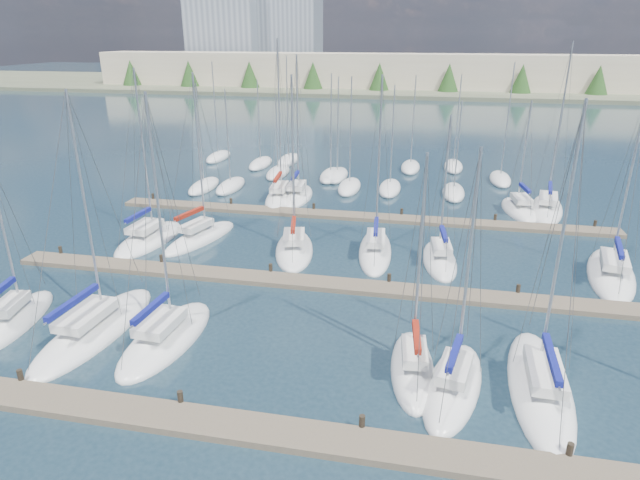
% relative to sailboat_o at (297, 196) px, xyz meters
% --- Properties ---
extents(ground, '(400.00, 400.00, 0.00)m').
position_rel_sailboat_o_xyz_m(ground, '(6.57, 24.89, -0.19)').
color(ground, '#213643').
rests_on(ground, ground).
extents(dock_near, '(44.00, 1.93, 1.10)m').
position_rel_sailboat_o_xyz_m(dock_near, '(6.57, -33.09, -0.04)').
color(dock_near, '#6B5E4C').
rests_on(dock_near, ground).
extents(dock_mid, '(44.00, 1.93, 1.10)m').
position_rel_sailboat_o_xyz_m(dock_mid, '(6.57, -19.09, -0.04)').
color(dock_mid, '#6B5E4C').
rests_on(dock_mid, ground).
extents(dock_far, '(44.00, 1.93, 1.10)m').
position_rel_sailboat_o_xyz_m(dock_far, '(6.57, -5.09, -0.04)').
color(dock_far, '#6B5E4C').
rests_on(dock_far, ground).
extents(sailboat_o, '(3.18, 7.77, 14.32)m').
position_rel_sailboat_o_xyz_m(sailboat_o, '(0.00, 0.00, 0.00)').
color(sailboat_o, white).
rests_on(sailboat_o, ground).
extents(sailboat_j, '(4.45, 8.45, 13.52)m').
position_rel_sailboat_o_xyz_m(sailboat_j, '(3.11, -13.79, -0.01)').
color(sailboat_j, white).
rests_on(sailboat_j, ground).
extents(sailboat_e, '(3.83, 7.69, 11.94)m').
position_rel_sailboat_o_xyz_m(sailboat_e, '(14.37, -28.50, -0.01)').
color(sailboat_e, white).
rests_on(sailboat_e, ground).
extents(sailboat_i, '(4.47, 8.55, 13.51)m').
position_rel_sailboat_o_xyz_m(sailboat_i, '(-4.81, -12.89, 0.00)').
color(sailboat_i, white).
rests_on(sailboat_i, ground).
extents(sailboat_h, '(3.69, 8.45, 13.83)m').
position_rel_sailboat_o_xyz_m(sailboat_h, '(-8.69, -13.95, -0.02)').
color(sailboat_h, white).
rests_on(sailboat_h, ground).
extents(sailboat_d, '(2.67, 6.92, 11.43)m').
position_rel_sailboat_o_xyz_m(sailboat_d, '(12.46, -27.53, -0.00)').
color(sailboat_d, white).
rests_on(sailboat_d, ground).
extents(sailboat_c, '(3.60, 8.38, 13.65)m').
position_rel_sailboat_o_xyz_m(sailboat_c, '(-0.59, -27.29, -0.01)').
color(sailboat_c, white).
rests_on(sailboat_c, ground).
extents(sailboat_f, '(3.11, 9.88, 13.81)m').
position_rel_sailboat_o_xyz_m(sailboat_f, '(18.28, -27.77, -0.01)').
color(sailboat_f, white).
rests_on(sailboat_f, ground).
extents(sailboat_m, '(4.80, 9.91, 13.09)m').
position_rel_sailboat_o_xyz_m(sailboat_m, '(25.21, -13.75, -0.02)').
color(sailboat_m, white).
rests_on(sailboat_m, ground).
extents(sailboat_l, '(3.01, 7.32, 11.10)m').
position_rel_sailboat_o_xyz_m(sailboat_l, '(13.84, -13.65, -0.01)').
color(sailboat_l, white).
rests_on(sailboat_l, ground).
extents(sailboat_n, '(3.57, 9.02, 15.68)m').
position_rel_sailboat_o_xyz_m(sailboat_n, '(-1.56, -0.78, 0.00)').
color(sailboat_n, white).
rests_on(sailboat_n, ground).
extents(sailboat_b, '(3.62, 10.24, 13.66)m').
position_rel_sailboat_o_xyz_m(sailboat_b, '(-4.83, -27.24, -0.02)').
color(sailboat_b, white).
rests_on(sailboat_b, ground).
extents(sailboat_r, '(4.52, 9.98, 15.50)m').
position_rel_sailboat_o_xyz_m(sailboat_r, '(23.63, 0.47, -0.01)').
color(sailboat_r, white).
rests_on(sailboat_r, ground).
extents(sailboat_q, '(3.46, 7.45, 10.68)m').
position_rel_sailboat_o_xyz_m(sailboat_q, '(21.05, -0.38, -0.02)').
color(sailboat_q, white).
rests_on(sailboat_q, ground).
extents(sailboat_a, '(3.44, 7.40, 10.53)m').
position_rel_sailboat_o_xyz_m(sailboat_a, '(-9.81, -27.16, -0.01)').
color(sailboat_a, white).
rests_on(sailboat_a, ground).
extents(sailboat_k, '(3.12, 9.09, 13.53)m').
position_rel_sailboat_o_xyz_m(sailboat_k, '(9.12, -12.83, -0.00)').
color(sailboat_k, white).
rests_on(sailboat_k, ground).
extents(distant_boats, '(36.93, 20.75, 13.30)m').
position_rel_sailboat_o_xyz_m(distant_boats, '(2.22, 8.66, 0.10)').
color(distant_boats, '#9EA0A5').
rests_on(distant_boats, ground).
extents(shoreline, '(400.00, 60.00, 38.00)m').
position_rel_sailboat_o_xyz_m(shoreline, '(-6.72, 114.66, 7.25)').
color(shoreline, '#666B51').
rests_on(shoreline, ground).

